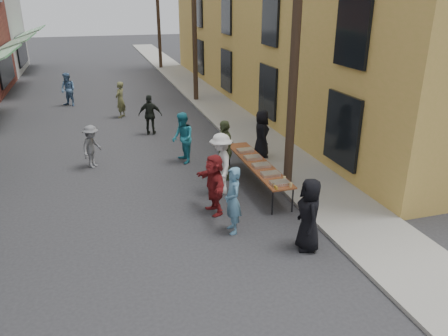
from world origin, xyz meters
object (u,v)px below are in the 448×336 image
catering_tray_sausage (280,183)px  server (262,134)px  guest_front_a (309,215)px  utility_pole_far (158,9)px  serving_table (257,164)px  guest_front_c (183,138)px  utility_pole_near (296,32)px  utility_pole_mid (194,15)px

catering_tray_sausage → server: (0.98, 3.82, 0.15)m
catering_tray_sausage → server: 3.95m
guest_front_a → utility_pole_far: bearing=-171.0°
utility_pole_far → serving_table: utility_pole_far is taller
catering_tray_sausage → guest_front_c: 4.64m
utility_pole_far → guest_front_a: bearing=-92.3°
serving_table → server: server is taller
serving_table → guest_front_c: guest_front_c is taller
guest_front_a → server: server is taller
serving_table → guest_front_c: (-1.72, 2.66, 0.17)m
serving_table → guest_front_c: 3.18m
utility_pole_near → utility_pole_far: bearing=90.0°
serving_table → catering_tray_sausage: (-0.00, -1.65, 0.08)m
catering_tray_sausage → guest_front_a: size_ratio=0.29×
guest_front_c → server: 2.75m
guest_front_c → server: bearing=73.8°
utility_pole_near → guest_front_a: size_ratio=5.24×
guest_front_c → server: server is taller
utility_pole_near → guest_front_c: size_ratio=5.10×
utility_pole_far → server: (0.05, -21.65, -3.56)m
utility_pole_near → catering_tray_sausage: utility_pole_near is taller
utility_pole_far → guest_front_a: (-1.09, -27.45, -3.64)m
catering_tray_sausage → utility_pole_mid: bearing=86.0°
utility_pole_near → utility_pole_mid: (0.00, 12.00, 0.00)m
utility_pole_far → catering_tray_sausage: 25.76m
server → serving_table: bearing=165.2°
guest_front_c → utility_pole_far: bearing=167.0°
serving_table → server: bearing=65.7°
utility_pole_near → utility_pole_far: (0.00, 24.00, 0.00)m
utility_pole_mid → utility_pole_far: size_ratio=1.00×
utility_pole_far → guest_front_c: size_ratio=5.10×
catering_tray_sausage → guest_front_c: size_ratio=0.28×
utility_pole_mid → serving_table: size_ratio=2.25×
utility_pole_near → utility_pole_mid: size_ratio=1.00×
utility_pole_mid → guest_front_c: utility_pole_mid is taller
guest_front_c → utility_pole_near: bearing=37.2°
serving_table → catering_tray_sausage: size_ratio=8.00×
serving_table → guest_front_a: guest_front_a is taller
guest_front_a → serving_table: bearing=-171.2°
utility_pole_far → guest_front_c: (-2.65, -21.16, -3.62)m
serving_table → utility_pole_far: bearing=87.8°
utility_pole_near → guest_front_a: 5.13m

